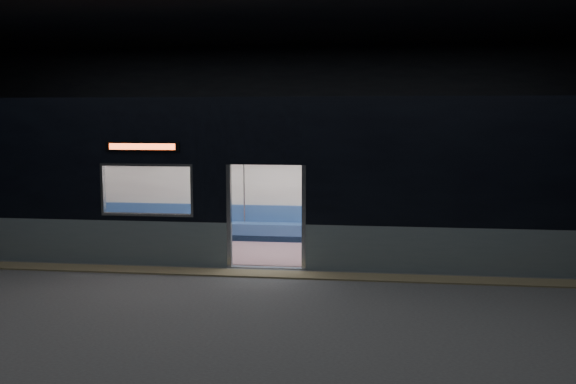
# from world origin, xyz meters

# --- Properties ---
(station_floor) EXTENTS (24.00, 14.00, 0.01)m
(station_floor) POSITION_xyz_m (0.00, 0.00, -0.01)
(station_floor) COLOR #47494C
(station_floor) RESTS_ON ground
(station_envelope) EXTENTS (24.00, 14.00, 5.00)m
(station_envelope) POSITION_xyz_m (0.00, 0.00, 3.66)
(station_envelope) COLOR black
(station_envelope) RESTS_ON station_floor
(tactile_strip) EXTENTS (22.80, 0.50, 0.03)m
(tactile_strip) POSITION_xyz_m (0.00, 0.55, 0.01)
(tactile_strip) COLOR #8C7F59
(tactile_strip) RESTS_ON station_floor
(metro_car) EXTENTS (18.00, 3.04, 3.35)m
(metro_car) POSITION_xyz_m (-0.00, 2.54, 1.85)
(metro_car) COLOR gray
(metro_car) RESTS_ON station_floor
(passenger) EXTENTS (0.37, 0.64, 1.30)m
(passenger) POSITION_xyz_m (4.80, 3.55, 0.77)
(passenger) COLOR black
(passenger) RESTS_ON metro_car
(handbag) EXTENTS (0.27, 0.24, 0.12)m
(handbag) POSITION_xyz_m (4.83, 3.34, 0.66)
(handbag) COLOR black
(handbag) RESTS_ON passenger
(transit_map) EXTENTS (0.94, 0.03, 0.61)m
(transit_map) POSITION_xyz_m (0.96, 3.85, 1.46)
(transit_map) COLOR white
(transit_map) RESTS_ON metro_car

